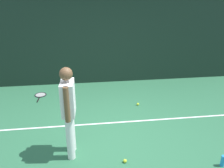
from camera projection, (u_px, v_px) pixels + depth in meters
ground_plane at (114, 135)px, 5.05m from camera, size 12.00×12.00×0.00m
back_fence at (101, 40)px, 7.26m from camera, size 10.00×0.10×2.73m
court_line at (112, 123)px, 5.49m from camera, size 9.00×0.05×0.00m
tennis_player at (69, 108)px, 4.14m from camera, size 0.24×0.53×1.70m
tennis_racket at (40, 95)px, 6.81m from camera, size 0.34×0.62×0.03m
tennis_ball_near_player at (125, 161)px, 4.27m from camera, size 0.07×0.07×0.07m
tennis_ball_by_fence at (138, 104)px, 6.27m from camera, size 0.07×0.07×0.07m
water_bottle at (223, 161)px, 4.17m from camera, size 0.07×0.07×0.21m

